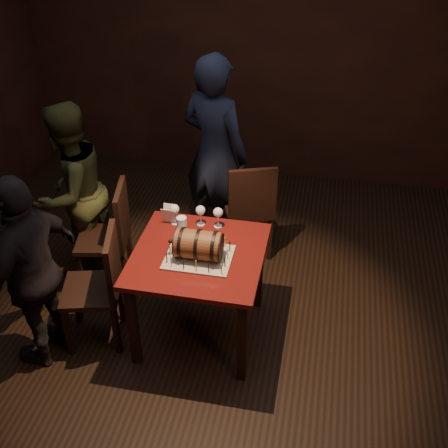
% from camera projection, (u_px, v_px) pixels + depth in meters
% --- Properties ---
extents(room_shell, '(5.04, 5.04, 2.80)m').
position_uv_depth(room_shell, '(212.00, 169.00, 3.52)').
color(room_shell, black).
rests_on(room_shell, ground).
extents(pub_table, '(0.90, 0.90, 0.75)m').
position_uv_depth(pub_table, '(199.00, 265.00, 3.93)').
color(pub_table, '#450C0B').
rests_on(pub_table, ground).
extents(cake_board, '(0.45, 0.35, 0.01)m').
position_uv_depth(cake_board, '(199.00, 257.00, 3.82)').
color(cake_board, '#A79987').
rests_on(cake_board, pub_table).
extents(barrel_cake, '(0.37, 0.22, 0.22)m').
position_uv_depth(barrel_cake, '(198.00, 245.00, 3.76)').
color(barrel_cake, brown).
rests_on(barrel_cake, cake_board).
extents(birthday_candles, '(0.40, 0.30, 0.09)m').
position_uv_depth(birthday_candles, '(199.00, 252.00, 3.79)').
color(birthday_candles, '#FBE596').
rests_on(birthday_candles, cake_board).
extents(wine_glass_left, '(0.07, 0.07, 0.16)m').
position_uv_depth(wine_glass_left, '(174.00, 210.00, 4.10)').
color(wine_glass_left, silver).
rests_on(wine_glass_left, pub_table).
extents(wine_glass_mid, '(0.07, 0.07, 0.16)m').
position_uv_depth(wine_glass_mid, '(200.00, 211.00, 4.09)').
color(wine_glass_mid, silver).
rests_on(wine_glass_mid, pub_table).
extents(wine_glass_right, '(0.07, 0.07, 0.16)m').
position_uv_depth(wine_glass_right, '(218.00, 213.00, 4.06)').
color(wine_glass_right, silver).
rests_on(wine_glass_right, pub_table).
extents(pint_of_ale, '(0.07, 0.07, 0.15)m').
position_uv_depth(pint_of_ale, '(182.00, 227.00, 4.00)').
color(pint_of_ale, silver).
rests_on(pint_of_ale, pub_table).
extents(menu_card, '(0.10, 0.05, 0.13)m').
position_uv_depth(menu_card, '(169.00, 215.00, 4.14)').
color(menu_card, white).
rests_on(menu_card, pub_table).
extents(chair_back, '(0.51, 0.51, 0.93)m').
position_uv_depth(chair_back, '(250.00, 206.00, 4.78)').
color(chair_back, black).
rests_on(chair_back, ground).
extents(chair_left_rear, '(0.47, 0.47, 0.93)m').
position_uv_depth(chair_left_rear, '(112.00, 232.00, 4.46)').
color(chair_left_rear, black).
rests_on(chair_left_rear, ground).
extents(chair_left_front, '(0.49, 0.49, 0.93)m').
position_uv_depth(chair_left_front, '(101.00, 282.00, 3.96)').
color(chair_left_front, black).
rests_on(chair_left_front, ground).
extents(person_back, '(0.75, 0.63, 1.75)m').
position_uv_depth(person_back, '(215.00, 153.00, 4.81)').
color(person_back, black).
rests_on(person_back, ground).
extents(person_left_rear, '(0.78, 0.88, 1.50)m').
position_uv_depth(person_left_rear, '(71.00, 192.00, 4.52)').
color(person_left_rear, '#393A1D').
rests_on(person_left_rear, ground).
extents(person_left_front, '(0.51, 0.91, 1.47)m').
position_uv_depth(person_left_front, '(33.00, 273.00, 3.72)').
color(person_left_front, black).
rests_on(person_left_front, ground).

